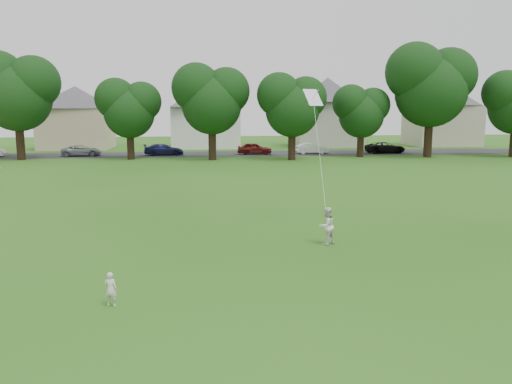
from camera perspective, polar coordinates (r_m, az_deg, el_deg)
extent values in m
plane|color=#244F12|center=(13.89, -2.30, -10.82)|extent=(160.00, 160.00, 0.00)
cube|color=#2D2D30|center=(55.22, -5.60, 4.34)|extent=(90.00, 7.00, 0.01)
imported|color=silver|center=(12.98, -16.29, -10.61)|extent=(0.36, 0.27, 0.88)
imported|color=silver|center=(18.10, 8.07, -3.85)|extent=(0.83, 0.78, 1.36)
plane|color=white|center=(20.86, 6.54, 10.70)|extent=(1.00, 0.82, 0.68)
cylinder|color=white|center=(19.31, 7.26, 4.38)|extent=(0.01, 0.01, 5.42)
cylinder|color=black|center=(53.66, -25.36, 5.50)|extent=(0.79, 0.79, 4.03)
cylinder|color=black|center=(50.44, -14.14, 5.36)|extent=(0.70, 0.70, 3.05)
cylinder|color=black|center=(48.64, -5.03, 5.79)|extent=(0.75, 0.75, 3.58)
cylinder|color=black|center=(48.48, 4.12, 5.58)|extent=(0.72, 0.72, 3.23)
cylinder|color=black|center=(52.59, 11.85, 5.50)|extent=(0.68, 0.68, 2.86)
cylinder|color=black|center=(54.25, 19.09, 6.14)|extent=(0.82, 0.82, 4.46)
imported|color=gray|center=(55.52, -19.30, 4.48)|extent=(4.25, 2.30, 1.13)
imported|color=#151843|center=(54.29, -10.50, 4.79)|extent=(4.34, 2.15, 1.21)
imported|color=#5C1612|center=(54.51, -0.16, 5.01)|extent=(3.87, 1.79, 1.29)
imported|color=silver|center=(55.58, 6.37, 4.99)|extent=(3.70, 1.43, 1.20)
imported|color=black|center=(58.05, 14.56, 4.95)|extent=(4.57, 2.33, 1.24)
cube|color=beige|center=(66.76, -19.76, 6.84)|extent=(8.19, 7.47, 4.97)
pyramid|color=#4C4A4F|center=(66.79, -20.02, 11.31)|extent=(11.81, 11.81, 2.74)
cube|color=white|center=(65.05, -5.80, 7.36)|extent=(8.48, 7.28, 5.14)
pyramid|color=#4C4A4F|center=(65.09, -5.88, 12.11)|extent=(12.23, 12.23, 2.83)
cube|color=#BCB7A8|center=(67.21, 8.09, 7.65)|extent=(8.63, 6.76, 5.80)
pyramid|color=#4C4A4F|center=(67.31, 8.21, 12.84)|extent=(12.45, 12.45, 3.19)
cube|color=beige|center=(72.91, 20.44, 7.15)|extent=(8.52, 7.01, 5.43)
pyramid|color=#4C4A4F|center=(72.97, 20.70, 11.62)|extent=(12.30, 12.30, 2.99)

